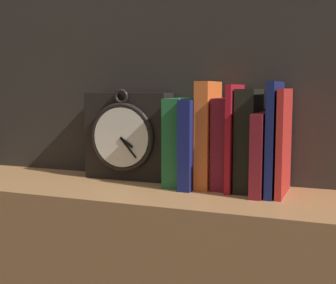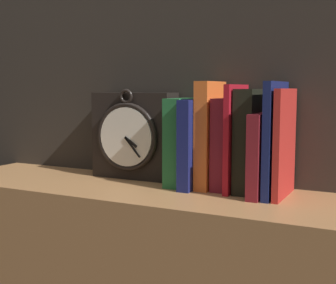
% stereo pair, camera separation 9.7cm
% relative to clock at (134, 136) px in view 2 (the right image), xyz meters
% --- Properties ---
extents(clock, '(0.22, 0.08, 0.23)m').
position_rel_clock_xyz_m(clock, '(0.00, 0.00, 0.00)').
color(clock, black).
rests_on(clock, bookshelf).
extents(book_slot0_green, '(0.04, 0.12, 0.20)m').
position_rel_clock_xyz_m(book_slot0_green, '(0.15, -0.02, -0.01)').
color(book_slot0_green, '#236C38').
rests_on(book_slot0_green, bookshelf).
extents(book_slot1_navy, '(0.03, 0.14, 0.20)m').
position_rel_clock_xyz_m(book_slot1_navy, '(0.18, -0.03, -0.01)').
color(book_slot1_navy, navy).
rests_on(book_slot1_navy, bookshelf).
extents(book_slot2_orange, '(0.03, 0.12, 0.24)m').
position_rel_clock_xyz_m(book_slot2_orange, '(0.22, -0.02, 0.01)').
color(book_slot2_orange, orange).
rests_on(book_slot2_orange, bookshelf).
extents(book_slot3_maroon, '(0.03, 0.11, 0.21)m').
position_rel_clock_xyz_m(book_slot3_maroon, '(0.25, -0.02, -0.01)').
color(book_slot3_maroon, maroon).
rests_on(book_slot3_maroon, bookshelf).
extents(book_slot4_red, '(0.01, 0.13, 0.24)m').
position_rel_clock_xyz_m(book_slot4_red, '(0.28, -0.03, 0.01)').
color(book_slot4_red, '#B11422').
rests_on(book_slot4_red, bookshelf).
extents(book_slot5_black, '(0.04, 0.12, 0.23)m').
position_rel_clock_xyz_m(book_slot5_black, '(0.31, -0.02, 0.00)').
color(book_slot5_black, black).
rests_on(book_slot5_black, bookshelf).
extents(book_slot6_maroon, '(0.03, 0.16, 0.18)m').
position_rel_clock_xyz_m(book_slot6_maroon, '(0.35, -0.04, -0.02)').
color(book_slot6_maroon, maroon).
rests_on(book_slot6_maroon, bookshelf).
extents(book_slot7_navy, '(0.02, 0.15, 0.24)m').
position_rel_clock_xyz_m(book_slot7_navy, '(0.37, -0.04, 0.01)').
color(book_slot7_navy, '#131C4F').
rests_on(book_slot7_navy, bookshelf).
extents(book_slot8_red, '(0.01, 0.15, 0.23)m').
position_rel_clock_xyz_m(book_slot8_red, '(0.39, -0.04, 0.00)').
color(book_slot8_red, '#B52621').
rests_on(book_slot8_red, bookshelf).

